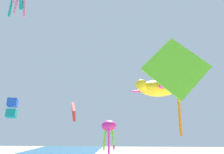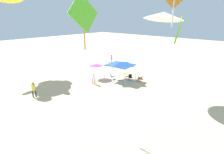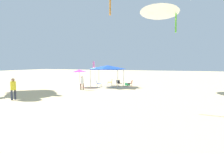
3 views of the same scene
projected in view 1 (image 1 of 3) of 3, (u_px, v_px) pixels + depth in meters
The scene contains 5 objects.
kite_octopus_magenta at pixel (109, 128), 28.44m from camera, with size 2.00×2.00×4.44m.
kite_diamond_lime at pixel (176, 71), 8.97m from camera, with size 0.67×3.05×4.33m.
kite_parafoil_red at pixel (73, 111), 32.00m from camera, with size 5.28×1.81×3.23m.
kite_box_blue at pixel (12, 108), 26.26m from camera, with size 1.50×1.39×2.51m.
kite_turtle_yellow at pixel (157, 89), 28.97m from camera, with size 7.45×7.42×2.12m.
Camera 1 is at (-16.44, 12.02, 6.68)m, focal length 33.64 mm.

